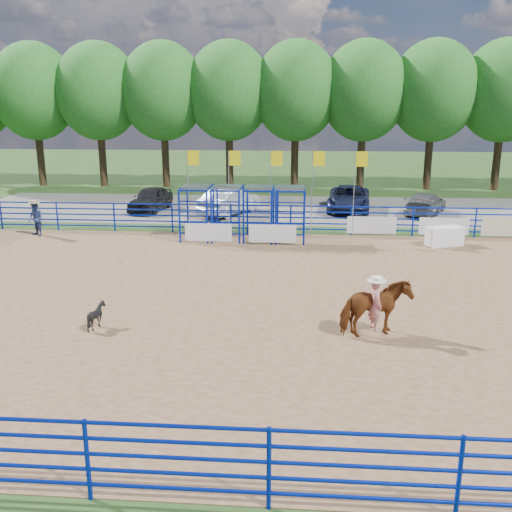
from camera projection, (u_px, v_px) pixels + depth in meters
name	position (u px, v px, depth m)	size (l,w,h in m)	color
ground	(285.00, 302.00, 18.99)	(120.00, 120.00, 0.00)	#304E1F
arena_dirt	(285.00, 302.00, 18.99)	(30.00, 20.00, 0.02)	#916B48
gravel_strip	(292.00, 209.00, 35.35)	(40.00, 10.00, 0.01)	slate
announcer_table	(445.00, 236.00, 26.27)	(1.63, 0.76, 0.87)	white
horse_and_rider	(375.00, 305.00, 15.98)	(2.14, 1.52, 2.49)	brown
calf	(97.00, 315.00, 16.70)	(0.61, 0.69, 0.76)	black
spectator_cowboy	(36.00, 218.00, 28.01)	(1.04, 1.00, 1.75)	navy
car_a	(151.00, 199.00, 34.65)	(1.71, 4.24, 1.45)	black
car_b	(230.00, 201.00, 33.50)	(1.62, 4.66, 1.54)	#979A9F
car_c	(349.00, 198.00, 34.66)	(2.46, 5.34, 1.48)	black
car_d	(425.00, 204.00, 33.50)	(1.80, 4.43, 1.28)	#535355
perimeter_fence	(285.00, 281.00, 18.80)	(30.10, 20.10, 1.50)	#0820AE
chute_assembly	(251.00, 214.00, 27.30)	(19.32, 2.41, 4.20)	#0820AE
treeline	(296.00, 86.00, 42.03)	(56.40, 6.40, 11.24)	#3F2B19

